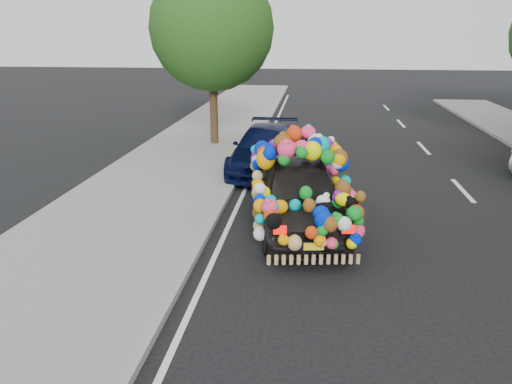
% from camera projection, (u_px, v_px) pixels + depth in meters
% --- Properties ---
extents(ground, '(100.00, 100.00, 0.00)m').
position_uv_depth(ground, '(326.00, 271.00, 8.55)').
color(ground, black).
rests_on(ground, ground).
extents(sidewalk, '(4.00, 60.00, 0.12)m').
position_uv_depth(sidewalk, '(86.00, 255.00, 9.00)').
color(sidewalk, gray).
rests_on(sidewalk, ground).
extents(kerb, '(0.15, 60.00, 0.13)m').
position_uv_depth(kerb, '(192.00, 260.00, 8.78)').
color(kerb, gray).
rests_on(kerb, ground).
extents(tree_near_sidewalk, '(4.20, 4.20, 6.13)m').
position_uv_depth(tree_near_sidewalk, '(212.00, 28.00, 16.72)').
color(tree_near_sidewalk, '#332114').
rests_on(tree_near_sidewalk, ground).
extents(plush_art_car, '(2.62, 4.60, 2.07)m').
position_uv_depth(plush_art_car, '(301.00, 178.00, 10.17)').
color(plush_art_car, black).
rests_on(plush_art_car, ground).
extents(navy_sedan, '(2.00, 4.46, 1.27)m').
position_uv_depth(navy_sedan, '(266.00, 149.00, 14.62)').
color(navy_sedan, black).
rests_on(navy_sedan, ground).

